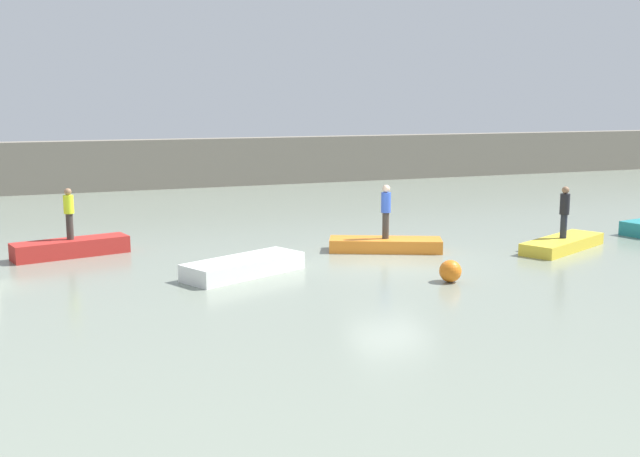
# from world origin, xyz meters

# --- Properties ---
(ground_plane) EXTENTS (120.00, 120.00, 0.00)m
(ground_plane) POSITION_xyz_m (0.00, 0.00, 0.00)
(ground_plane) COLOR gray
(embankment_wall) EXTENTS (80.00, 1.20, 2.77)m
(embankment_wall) POSITION_xyz_m (0.00, 22.39, 1.38)
(embankment_wall) COLOR gray
(embankment_wall) RESTS_ON ground_plane
(rowboat_red) EXTENTS (3.72, 1.76, 0.55)m
(rowboat_red) POSITION_xyz_m (-9.10, 4.54, 0.27)
(rowboat_red) COLOR red
(rowboat_red) RESTS_ON ground_plane
(rowboat_white) EXTENTS (3.85, 2.67, 0.49)m
(rowboat_white) POSITION_xyz_m (-4.64, 0.01, 0.24)
(rowboat_white) COLOR white
(rowboat_white) RESTS_ON ground_plane
(rowboat_orange) EXTENTS (3.81, 2.54, 0.42)m
(rowboat_orange) POSITION_xyz_m (0.65, 1.63, 0.21)
(rowboat_orange) COLOR orange
(rowboat_orange) RESTS_ON ground_plane
(rowboat_yellow) EXTENTS (3.99, 2.70, 0.39)m
(rowboat_yellow) POSITION_xyz_m (6.29, -0.30, 0.20)
(rowboat_yellow) COLOR gold
(rowboat_yellow) RESTS_ON ground_plane
(person_dark_shirt) EXTENTS (0.32, 0.32, 1.74)m
(person_dark_shirt) POSITION_xyz_m (6.29, -0.30, 1.36)
(person_dark_shirt) COLOR #232838
(person_dark_shirt) RESTS_ON rowboat_yellow
(person_blue_shirt) EXTENTS (0.32, 0.32, 1.78)m
(person_blue_shirt) POSITION_xyz_m (0.65, 1.63, 1.43)
(person_blue_shirt) COLOR #38332D
(person_blue_shirt) RESTS_ON rowboat_orange
(person_hiviz_shirt) EXTENTS (0.32, 0.32, 1.65)m
(person_hiviz_shirt) POSITION_xyz_m (-9.10, 4.54, 1.46)
(person_hiviz_shirt) COLOR #38332D
(person_hiviz_shirt) RESTS_ON rowboat_red
(mooring_buoy) EXTENTS (0.61, 0.61, 0.61)m
(mooring_buoy) POSITION_xyz_m (0.42, -2.87, 0.31)
(mooring_buoy) COLOR orange
(mooring_buoy) RESTS_ON ground_plane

